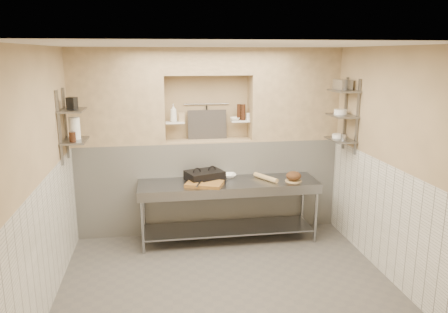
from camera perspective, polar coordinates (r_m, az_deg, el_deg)
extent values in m
cube|color=#54504A|center=(5.58, 0.29, -16.36)|extent=(4.00, 3.90, 0.10)
cube|color=silver|center=(4.85, 0.33, 14.94)|extent=(4.00, 3.90, 0.10)
cube|color=tan|center=(5.12, -22.99, -2.62)|extent=(0.10, 3.90, 2.80)
cube|color=tan|center=(5.71, 21.06, -0.88)|extent=(0.10, 3.90, 2.80)
cube|color=tan|center=(6.95, -2.34, 2.43)|extent=(4.00, 0.10, 2.80)
cube|color=tan|center=(3.18, 6.21, -11.20)|extent=(4.00, 0.10, 2.80)
cube|color=silver|center=(6.88, -2.04, -3.69)|extent=(4.00, 0.40, 1.40)
cube|color=tan|center=(6.71, -2.09, 2.12)|extent=(1.30, 0.40, 0.02)
cube|color=tan|center=(6.59, -13.77, 7.61)|extent=(1.35, 0.40, 1.40)
cube|color=tan|center=(6.89, 8.98, 8.07)|extent=(1.35, 0.40, 1.40)
cube|color=tan|center=(6.58, -2.18, 12.34)|extent=(1.30, 0.40, 0.40)
cube|color=silver|center=(5.33, -21.67, -9.86)|extent=(0.02, 3.90, 1.40)
cube|color=silver|center=(5.88, 19.98, -7.53)|extent=(0.02, 3.90, 1.40)
cube|color=white|center=(6.62, -6.43, 4.44)|extent=(0.28, 0.16, 0.02)
cube|color=white|center=(6.73, 2.13, 4.67)|extent=(0.28, 0.16, 0.02)
cylinder|color=gray|center=(6.79, -2.30, 6.87)|extent=(0.70, 0.02, 0.02)
cylinder|color=black|center=(6.79, -2.27, 5.43)|extent=(0.02, 0.02, 0.30)
cube|color=#383330|center=(6.76, -2.21, 4.19)|extent=(0.60, 0.08, 0.45)
cube|color=slate|center=(6.22, -19.97, 4.08)|extent=(0.03, 0.03, 0.95)
cube|color=slate|center=(5.83, -20.68, 3.46)|extent=(0.03, 0.03, 0.95)
cube|color=slate|center=(6.03, -18.91, 1.97)|extent=(0.30, 0.50, 0.02)
cube|color=slate|center=(5.97, -19.19, 5.73)|extent=(0.30, 0.50, 0.03)
cube|color=slate|center=(6.69, 15.54, 5.43)|extent=(0.03, 0.03, 1.05)
cube|color=slate|center=(6.33, 17.02, 4.91)|extent=(0.03, 0.03, 1.05)
cube|color=slate|center=(6.51, 14.99, 2.13)|extent=(0.30, 0.50, 0.02)
cube|color=slate|center=(6.45, 15.17, 5.18)|extent=(0.30, 0.50, 0.02)
cube|color=slate|center=(6.41, 15.36, 8.27)|extent=(0.30, 0.50, 0.03)
cube|color=gray|center=(6.34, 0.60, -3.48)|extent=(2.60, 0.70, 0.04)
cube|color=gray|center=(6.58, 0.58, -9.33)|extent=(2.45, 0.60, 0.03)
cube|color=gray|center=(6.05, 1.12, -4.92)|extent=(2.60, 0.02, 0.12)
cylinder|color=gray|center=(6.14, -10.58, -8.74)|extent=(0.04, 0.04, 0.86)
cylinder|color=gray|center=(6.68, -10.46, -6.89)|extent=(0.04, 0.04, 0.86)
cylinder|color=gray|center=(6.53, 11.90, -7.43)|extent=(0.04, 0.04, 0.86)
cylinder|color=gray|center=(7.04, 10.24, -5.80)|extent=(0.04, 0.04, 0.86)
cube|color=black|center=(6.39, -2.55, -2.72)|extent=(0.61, 0.52, 0.09)
cube|color=black|center=(6.38, -2.56, -2.11)|extent=(0.61, 0.52, 0.05)
cube|color=brown|center=(6.16, -2.57, -3.59)|extent=(0.59, 0.50, 0.04)
cube|color=gray|center=(6.22, -1.66, -3.17)|extent=(0.27, 0.15, 0.01)
cylinder|color=gray|center=(6.05, -3.29, -3.54)|extent=(0.11, 0.28, 0.03)
imported|color=white|center=(6.54, 0.61, -2.51)|extent=(0.23, 0.23, 0.06)
cylinder|color=tan|center=(6.44, 5.46, -2.76)|extent=(0.29, 0.44, 0.07)
cylinder|color=tan|center=(6.43, 9.05, -3.15)|extent=(0.24, 0.24, 0.01)
ellipsoid|color=#4C2D19|center=(6.41, 9.07, -2.52)|extent=(0.22, 0.22, 0.13)
imported|color=white|center=(6.57, -6.63, 5.66)|extent=(0.11, 0.11, 0.27)
cube|color=tan|center=(6.61, -5.58, 5.13)|extent=(0.09, 0.09, 0.13)
imported|color=white|center=(6.70, 1.45, 4.94)|extent=(0.15, 0.15, 0.05)
cylinder|color=black|center=(6.70, 2.53, 5.79)|extent=(0.07, 0.07, 0.25)
cylinder|color=black|center=(6.72, 1.96, 5.82)|extent=(0.06, 0.06, 0.25)
cylinder|color=white|center=(6.74, 3.16, 5.23)|extent=(0.06, 0.06, 0.11)
cylinder|color=white|center=(6.06, -18.93, 3.51)|extent=(0.14, 0.14, 0.28)
cylinder|color=black|center=(5.89, -19.18, 2.43)|extent=(0.08, 0.08, 0.13)
cube|color=black|center=(5.98, -19.24, 6.60)|extent=(0.14, 0.14, 0.15)
cylinder|color=white|center=(6.58, 14.69, 2.62)|extent=(0.18, 0.18, 0.05)
cylinder|color=gray|center=(6.40, 15.39, 2.46)|extent=(0.09, 0.09, 0.09)
cylinder|color=white|center=(6.50, 14.97, 5.67)|extent=(0.19, 0.19, 0.07)
cube|color=gray|center=(6.45, 15.26, 9.06)|extent=(0.23, 0.26, 0.14)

